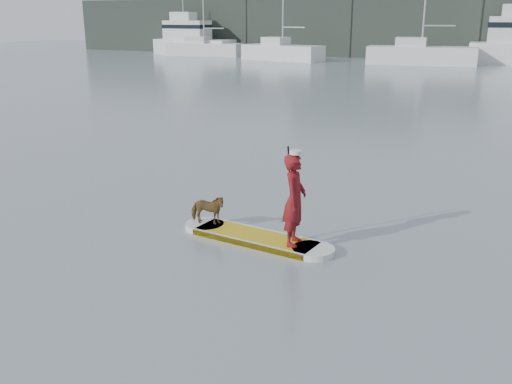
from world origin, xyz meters
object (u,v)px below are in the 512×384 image
at_px(dog, 207,210).
at_px(paddleboard, 256,238).
at_px(paddler, 295,200).
at_px(sailboat_d, 420,53).
at_px(sailboat_b, 204,48).
at_px(sailboat_c, 282,51).
at_px(motor_yacht_b, 191,39).

bearing_deg(dog, paddleboard, -109.65).
height_order(paddler, sailboat_d, sailboat_d).
xyz_separation_m(sailboat_b, sailboat_d, (23.25, -1.67, 0.14)).
bearing_deg(paddler, dog, 74.58).
bearing_deg(paddler, sailboat_c, 14.09).
height_order(sailboat_c, sailboat_d, sailboat_d).
height_order(paddleboard, sailboat_c, sailboat_c).
distance_m(sailboat_b, motor_yacht_b, 3.02).
relative_size(dog, sailboat_c, 0.06).
relative_size(sailboat_b, sailboat_d, 0.89).
bearing_deg(motor_yacht_b, paddler, -53.72).
distance_m(sailboat_b, sailboat_d, 23.31).
bearing_deg(dog, motor_yacht_b, 18.57).
height_order(sailboat_b, sailboat_d, sailboat_d).
xyz_separation_m(paddleboard, paddler, (0.83, -0.09, 0.92)).
relative_size(paddleboard, sailboat_c, 0.28).
bearing_deg(sailboat_d, paddleboard, -91.80).
xyz_separation_m(paddler, motor_yacht_b, (-31.20, 47.19, 0.71)).
xyz_separation_m(paddleboard, sailboat_d, (-4.64, 43.93, 0.93)).
distance_m(dog, sailboat_d, 43.94).
bearing_deg(dog, sailboat_b, 17.15).
bearing_deg(sailboat_d, dog, -93.29).
distance_m(dog, sailboat_b, 52.75).
height_order(dog, sailboat_b, sailboat_b).
distance_m(dog, sailboat_c, 46.13).
bearing_deg(sailboat_c, dog, -57.61).
distance_m(paddler, sailboat_c, 47.08).
distance_m(sailboat_b, sailboat_c, 10.48).
height_order(sailboat_d, motor_yacht_b, sailboat_d).
distance_m(paddleboard, sailboat_d, 44.18).
xyz_separation_m(dog, sailboat_c, (-16.52, 43.06, 0.43)).
distance_m(paddleboard, motor_yacht_b, 56.07).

